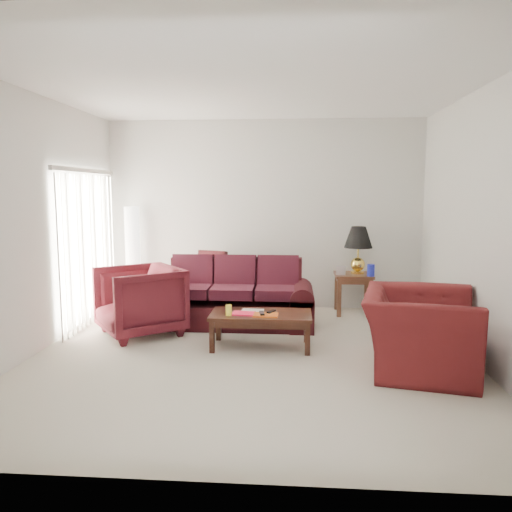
% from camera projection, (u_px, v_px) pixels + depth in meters
% --- Properties ---
extents(floor, '(5.00, 5.00, 0.00)m').
position_uv_depth(floor, '(250.00, 356.00, 5.71)').
color(floor, beige).
rests_on(floor, ground).
extents(blinds, '(0.10, 2.00, 2.16)m').
position_uv_depth(blinds, '(88.00, 248.00, 7.04)').
color(blinds, silver).
rests_on(blinds, ground).
extents(sofa, '(2.29, 1.10, 0.91)m').
position_uv_depth(sofa, '(234.00, 293.00, 7.00)').
color(sofa, black).
rests_on(sofa, ground).
extents(throw_pillow, '(0.49, 0.33, 0.47)m').
position_uv_depth(throw_pillow, '(212.00, 265.00, 7.78)').
color(throw_pillow, black).
rests_on(throw_pillow, sofa).
extents(end_table, '(0.58, 0.58, 0.62)m').
position_uv_depth(end_table, '(353.00, 294.00, 7.69)').
color(end_table, brown).
rests_on(end_table, ground).
extents(table_lamp, '(0.57, 0.57, 0.72)m').
position_uv_depth(table_lamp, '(358.00, 250.00, 7.63)').
color(table_lamp, '#E9C148').
rests_on(table_lamp, end_table).
extents(clock, '(0.14, 0.06, 0.14)m').
position_uv_depth(clock, '(341.00, 270.00, 7.54)').
color(clock, '#B1B0B4').
rests_on(clock, end_table).
extents(blue_canister, '(0.13, 0.13, 0.18)m').
position_uv_depth(blue_canister, '(371.00, 270.00, 7.42)').
color(blue_canister, '#171E95').
rests_on(blue_canister, end_table).
extents(picture_frame, '(0.19, 0.20, 0.05)m').
position_uv_depth(picture_frame, '(341.00, 267.00, 7.79)').
color(picture_frame, silver).
rests_on(picture_frame, end_table).
extents(floor_lamp, '(0.32, 0.32, 1.66)m').
position_uv_depth(floor_lamp, '(133.00, 257.00, 7.94)').
color(floor_lamp, silver).
rests_on(floor_lamp, ground).
extents(armchair_left, '(1.38, 1.37, 0.91)m').
position_uv_depth(armchair_left, '(140.00, 301.00, 6.53)').
color(armchair_left, '#410F15').
rests_on(armchair_left, ground).
extents(armchair_right, '(1.37, 1.49, 0.84)m').
position_uv_depth(armchair_right, '(419.00, 331.00, 5.23)').
color(armchair_right, '#461011').
rests_on(armchair_right, ground).
extents(coffee_table, '(1.29, 0.79, 0.42)m').
position_uv_depth(coffee_table, '(261.00, 330.00, 6.02)').
color(coffee_table, black).
rests_on(coffee_table, ground).
extents(magazine_red, '(0.28, 0.22, 0.02)m').
position_uv_depth(magazine_red, '(244.00, 313.00, 5.94)').
color(magazine_red, red).
rests_on(magazine_red, coffee_table).
extents(magazine_white, '(0.28, 0.22, 0.02)m').
position_uv_depth(magazine_white, '(252.00, 311.00, 6.06)').
color(magazine_white, white).
rests_on(magazine_white, coffee_table).
extents(magazine_orange, '(0.30, 0.23, 0.02)m').
position_uv_depth(magazine_orange, '(266.00, 315.00, 5.87)').
color(magazine_orange, '#B94E15').
rests_on(magazine_orange, coffee_table).
extents(remote_a, '(0.08, 0.17, 0.02)m').
position_uv_depth(remote_a, '(262.00, 313.00, 5.88)').
color(remote_a, black).
rests_on(remote_a, coffee_table).
extents(remote_b, '(0.11, 0.15, 0.02)m').
position_uv_depth(remote_b, '(271.00, 311.00, 5.96)').
color(remote_b, black).
rests_on(remote_b, coffee_table).
extents(yellow_glass, '(0.08, 0.08, 0.13)m').
position_uv_depth(yellow_glass, '(229.00, 310.00, 5.87)').
color(yellow_glass, '#FFF438').
rests_on(yellow_glass, coffee_table).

